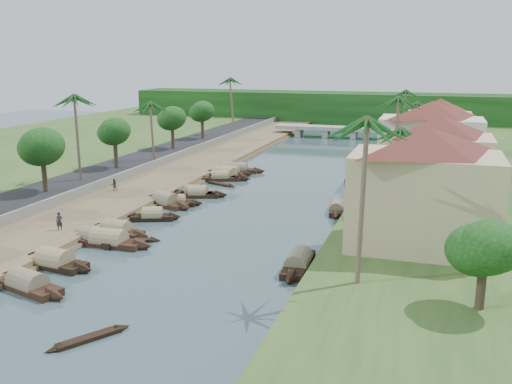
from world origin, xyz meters
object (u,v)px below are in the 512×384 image
(bridge, at_px, (340,130))
(sampan_0, at_px, (28,285))
(sampan_1, at_px, (55,262))
(person_near, at_px, (59,221))
(building_near, at_px, (424,188))

(bridge, relative_size, sampan_0, 3.24)
(bridge, distance_m, sampan_1, 85.33)
(person_near, bearing_deg, building_near, -12.10)
(building_near, distance_m, sampan_0, 32.15)
(building_near, bearing_deg, person_near, -173.16)
(sampan_1, height_order, person_near, person_near)
(sampan_1, bearing_deg, building_near, 27.94)
(bridge, bearing_deg, person_near, -100.24)
(building_near, bearing_deg, sampan_0, -150.82)
(sampan_0, xyz_separation_m, person_near, (-5.48, 11.43, 1.26))
(bridge, height_order, sampan_1, bridge)
(building_near, bearing_deg, bridge, 104.39)
(sampan_0, distance_m, sampan_1, 4.76)
(bridge, relative_size, building_near, 1.89)
(bridge, height_order, person_near, person_near)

